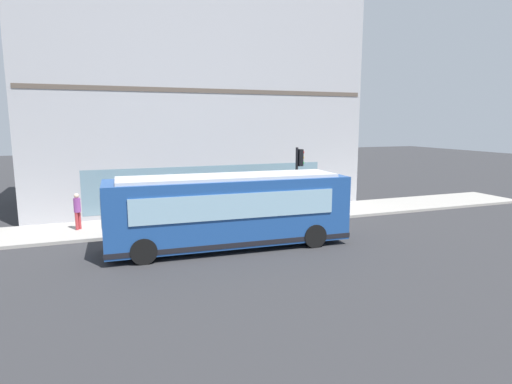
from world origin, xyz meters
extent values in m
plane|color=#2D2D30|center=(0.00, 0.00, 0.00)|extent=(120.00, 120.00, 0.00)
cube|color=#9E9991|center=(4.45, 0.00, 0.07)|extent=(3.71, 40.00, 0.15)
cube|color=#A8A8AD|center=(11.27, 0.00, 6.31)|extent=(9.93, 19.59, 12.63)
cube|color=brown|center=(6.46, 0.00, 6.95)|extent=(0.36, 19.20, 0.24)
cube|color=slate|center=(6.36, 0.00, 1.60)|extent=(0.12, 13.71, 2.40)
cube|color=#1E478C|center=(-0.30, 0.91, 1.60)|extent=(2.94, 10.10, 2.70)
cube|color=silver|center=(-0.30, 0.91, 3.01)|extent=(2.52, 9.08, 0.12)
cube|color=#8CB2C6|center=(-0.08, 5.88, 2.05)|extent=(2.20, 0.18, 1.20)
cube|color=#8CB2C6|center=(0.97, 0.85, 2.00)|extent=(0.42, 8.19, 1.00)
cube|color=#8CB2C6|center=(-1.57, 0.96, 2.00)|extent=(0.42, 8.19, 1.00)
cube|color=black|center=(-0.30, 0.91, 0.43)|extent=(2.98, 10.14, 0.20)
cylinder|color=black|center=(1.01, 4.45, 0.50)|extent=(0.34, 1.01, 1.00)
cylinder|color=black|center=(-1.29, 4.56, 0.50)|extent=(0.34, 1.01, 1.00)
cylinder|color=black|center=(0.70, -2.54, 0.50)|extent=(0.34, 1.01, 1.00)
cylinder|color=black|center=(-1.60, -2.44, 0.50)|extent=(0.34, 1.01, 1.00)
cylinder|color=black|center=(3.29, -3.96, 2.04)|extent=(0.14, 0.14, 3.77)
cube|color=black|center=(3.29, -4.15, 3.37)|extent=(0.32, 0.24, 0.90)
sphere|color=red|center=(3.29, -4.28, 3.65)|extent=(0.20, 0.20, 0.20)
sphere|color=yellow|center=(3.29, -4.28, 3.37)|extent=(0.20, 0.20, 0.20)
sphere|color=green|center=(3.29, -4.28, 3.09)|extent=(0.20, 0.20, 0.20)
cylinder|color=yellow|center=(4.51, -4.20, 0.43)|extent=(0.24, 0.24, 0.55)
sphere|color=yellow|center=(4.51, -4.20, 0.78)|extent=(0.22, 0.22, 0.22)
cylinder|color=yellow|center=(4.51, -4.37, 0.48)|extent=(0.10, 0.12, 0.10)
cylinder|color=yellow|center=(4.68, -4.20, 0.48)|extent=(0.12, 0.10, 0.10)
cylinder|color=#B23338|center=(4.75, 1.53, 0.58)|extent=(0.14, 0.14, 0.87)
cylinder|color=#B23338|center=(4.78, 1.36, 0.58)|extent=(0.14, 0.14, 0.87)
cylinder|color=#8C3F8C|center=(4.77, 1.45, 1.36)|extent=(0.32, 0.32, 0.69)
sphere|color=brown|center=(4.77, 1.45, 1.82)|extent=(0.24, 0.24, 0.24)
cylinder|color=#B23338|center=(4.62, 6.94, 0.57)|extent=(0.14, 0.14, 0.85)
cylinder|color=#B23338|center=(4.49, 7.06, 0.57)|extent=(0.14, 0.14, 0.85)
cylinder|color=#8C3F8C|center=(4.55, 7.00, 1.33)|extent=(0.32, 0.32, 0.67)
sphere|color=beige|center=(4.55, 7.00, 1.79)|extent=(0.23, 0.23, 0.23)
cylinder|color=silver|center=(3.84, -6.31, 0.59)|extent=(0.14, 0.14, 0.88)
cylinder|color=silver|center=(4.00, -6.24, 0.59)|extent=(0.14, 0.14, 0.88)
cylinder|color=#8C3F8C|center=(3.92, -6.27, 1.38)|extent=(0.32, 0.32, 0.69)
sphere|color=beige|center=(3.92, -6.27, 1.84)|extent=(0.24, 0.24, 0.24)
cylinder|color=#8C3F8C|center=(3.88, 0.41, 0.56)|extent=(0.14, 0.14, 0.81)
cylinder|color=#8C3F8C|center=(4.05, 0.35, 0.56)|extent=(0.14, 0.14, 0.81)
cylinder|color=black|center=(3.96, 0.38, 1.28)|extent=(0.32, 0.32, 0.64)
sphere|color=tan|center=(3.96, 0.38, 1.71)|extent=(0.22, 0.22, 0.22)
cube|color=#197233|center=(5.60, -3.64, 0.60)|extent=(0.44, 0.40, 0.90)
cube|color=#8CB2C6|center=(5.60, -3.85, 0.78)|extent=(0.35, 0.03, 0.30)
camera|label=1|loc=(-17.00, 5.98, 5.23)|focal=29.79mm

